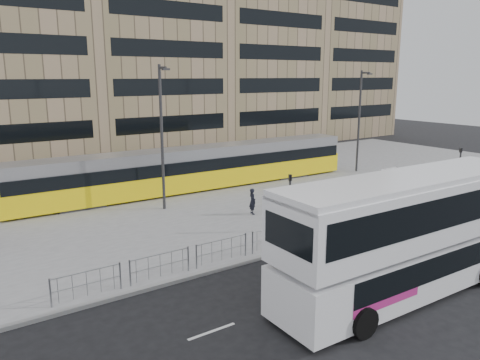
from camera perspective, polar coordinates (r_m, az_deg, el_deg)
ground at (r=25.00m, az=11.55°, el=-7.04°), size 120.00×120.00×0.00m
plaza at (r=33.95m, az=-3.22°, el=-1.41°), size 64.00×24.00×0.15m
kerb at (r=25.01m, az=11.47°, el=-6.85°), size 64.00×0.25×0.17m
building_row at (r=53.91m, az=-15.07°, el=17.14°), size 70.40×18.40×31.20m
pedestrian_barrier at (r=26.44m, az=13.86°, el=-3.83°), size 32.07×0.07×1.10m
road_markings at (r=23.41m, az=20.45°, el=-8.98°), size 62.00×0.12×0.01m
double_decker_bus at (r=18.93m, az=19.79°, el=-5.91°), size 11.80×3.28×4.69m
tram at (r=34.16m, az=-5.47°, el=1.44°), size 26.31×3.22×3.09m
station_sign at (r=32.43m, az=17.61°, el=0.21°), size 1.90×0.12×2.18m
ad_panel at (r=27.47m, az=13.66°, el=-3.10°), size 0.80×0.11×1.50m
pedestrian at (r=28.03m, az=1.53°, el=-2.60°), size 0.49×0.64×1.58m
traffic_light_west at (r=24.81m, az=6.09°, el=-1.87°), size 0.23×0.25×3.10m
traffic_light_east at (r=37.16m, az=25.21°, el=1.85°), size 0.18×0.21×3.10m
lamp_post_west at (r=28.72m, az=-9.48°, el=5.71°), size 0.45×1.04×8.80m
lamp_post_east at (r=41.27m, az=14.39°, el=7.39°), size 0.45×1.04×8.56m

